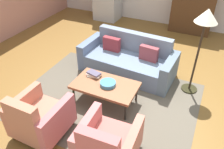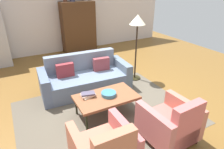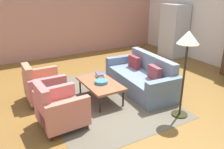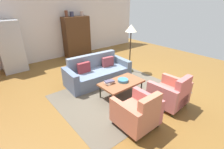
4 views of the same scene
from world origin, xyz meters
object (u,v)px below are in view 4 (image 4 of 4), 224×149
(fruit_bowl, at_px, (123,80))
(vase_small, at_px, (82,13))
(coffee_table, at_px, (121,83))
(floor_lamp, at_px, (131,33))
(vase_round, at_px, (72,14))
(refrigerator, at_px, (10,47))
(armchair_left, at_px, (138,114))
(cabinet, at_px, (77,37))
(vase_tall, at_px, (66,14))
(book_stack, at_px, (109,82))
(couch, at_px, (97,73))
(armchair_right, at_px, (171,94))

(fruit_bowl, relative_size, vase_small, 1.44)
(coffee_table, bearing_deg, floor_lamp, 37.28)
(vase_round, bearing_deg, refrigerator, -177.82)
(armchair_left, bearing_deg, fruit_bowl, 61.27)
(vase_small, bearing_deg, cabinet, 179.23)
(armchair_left, distance_m, fruit_bowl, 1.34)
(fruit_bowl, bearing_deg, coffee_table, 180.00)
(vase_tall, distance_m, vase_round, 0.25)
(cabinet, bearing_deg, book_stack, -107.30)
(couch, height_order, vase_tall, vase_tall)
(armchair_right, bearing_deg, vase_small, 80.25)
(vase_small, bearing_deg, coffee_table, -107.19)
(armchair_left, distance_m, vase_small, 5.75)
(fruit_bowl, height_order, vase_small, vase_small)
(armchair_left, xyz_separation_m, vase_small, (1.85, 5.21, 1.56))
(coffee_table, xyz_separation_m, armchair_right, (0.60, -1.17, -0.04))
(cabinet, relative_size, refrigerator, 0.97)
(fruit_bowl, bearing_deg, armchair_left, -119.38)
(coffee_table, height_order, armchair_right, armchair_right)
(fruit_bowl, xyz_separation_m, floor_lamp, (1.36, 1.08, 0.99))
(vase_small, relative_size, floor_lamp, 0.12)
(couch, bearing_deg, coffee_table, 93.30)
(armchair_left, bearing_deg, refrigerator, 104.63)
(coffee_table, xyz_separation_m, armchair_left, (-0.60, -1.17, -0.04))
(armchair_right, distance_m, vase_tall, 5.45)
(couch, relative_size, vase_round, 10.40)
(refrigerator, bearing_deg, cabinet, 2.16)
(vase_tall, relative_size, vase_round, 1.28)
(coffee_table, xyz_separation_m, book_stack, (-0.32, 0.14, 0.08))
(coffee_table, relative_size, refrigerator, 0.65)
(cabinet, height_order, floor_lamp, cabinet)
(vase_tall, bearing_deg, refrigerator, -177.59)
(vase_round, height_order, vase_small, vase_round)
(coffee_table, distance_m, cabinet, 4.18)
(couch, relative_size, armchair_left, 2.45)
(armchair_left, height_order, armchair_right, same)
(floor_lamp, bearing_deg, armchair_left, -131.94)
(book_stack, xyz_separation_m, vase_round, (1.07, 3.90, 1.44))
(book_stack, xyz_separation_m, vase_tall, (0.82, 3.90, 1.47))
(fruit_bowl, bearing_deg, book_stack, 158.94)
(vase_tall, bearing_deg, book_stack, -101.83)
(armchair_right, bearing_deg, book_stack, 122.40)
(vase_round, distance_m, refrigerator, 2.80)
(vase_small, distance_m, floor_lamp, 3.01)
(book_stack, height_order, vase_small, vase_small)
(coffee_table, distance_m, vase_tall, 4.36)
(armchair_left, relative_size, fruit_bowl, 3.00)
(armchair_right, relative_size, refrigerator, 0.48)
(armchair_right, distance_m, fruit_bowl, 1.29)
(armchair_left, distance_m, refrigerator, 5.30)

